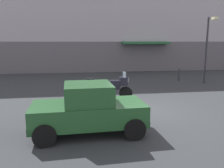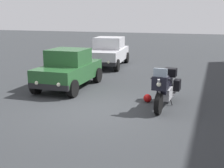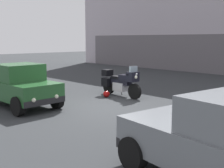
{
  "view_description": "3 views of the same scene",
  "coord_description": "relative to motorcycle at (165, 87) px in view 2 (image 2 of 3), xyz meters",
  "views": [
    {
      "loc": [
        -2.62,
        -8.99,
        2.8
      ],
      "look_at": [
        -1.09,
        0.88,
        0.98
      ],
      "focal_mm": 37.33,
      "sensor_mm": 36.0,
      "label": 1
    },
    {
      "loc": [
        7.95,
        3.35,
        2.86
      ],
      "look_at": [
        -0.35,
        0.4,
        0.78
      ],
      "focal_mm": 46.92,
      "sensor_mm": 36.0,
      "label": 2
    },
    {
      "loc": [
        7.72,
        -6.9,
        2.44
      ],
      "look_at": [
        -0.39,
        0.74,
        0.74
      ],
      "focal_mm": 47.05,
      "sensor_mm": 36.0,
      "label": 3
    }
  ],
  "objects": [
    {
      "name": "helmet",
      "position": [
        -0.24,
        -0.61,
        -0.48
      ],
      "size": [
        0.28,
        0.28,
        0.28
      ],
      "primitive_type": "sphere",
      "color": "#990C0C",
      "rests_on": "ground"
    },
    {
      "name": "car_hatchback_near",
      "position": [
        -6.54,
        -4.31,
        0.19
      ],
      "size": [
        4.0,
        2.18,
        1.64
      ],
      "rotation": [
        0.0,
        0.0,
        0.12
      ],
      "color": "silver",
      "rests_on": "ground"
    },
    {
      "name": "motorcycle",
      "position": [
        0.0,
        0.0,
        0.0
      ],
      "size": [
        2.26,
        0.77,
        1.36
      ],
      "rotation": [
        0.0,
        0.0,
        -0.04
      ],
      "color": "black",
      "rests_on": "ground"
    },
    {
      "name": "ground_plane",
      "position": [
        1.11,
        -1.92,
        -0.62
      ],
      "size": [
        80.0,
        80.0,
        0.0
      ],
      "primitive_type": "plane",
      "color": "#2D3033"
    },
    {
      "name": "car_compact_side",
      "position": [
        -1.17,
        -4.03,
        0.15
      ],
      "size": [
        3.52,
        1.8,
        1.56
      ],
      "rotation": [
        0.0,
        0.0,
        0.03
      ],
      "color": "#235128",
      "rests_on": "ground"
    }
  ]
}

